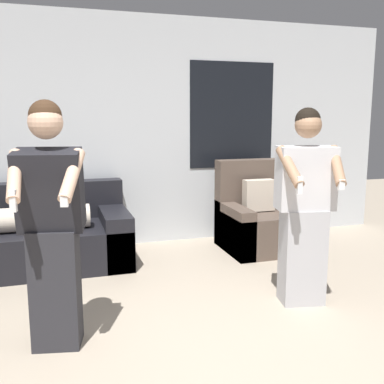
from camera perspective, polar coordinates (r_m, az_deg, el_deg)
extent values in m
cube|color=silver|center=(5.38, -7.96, 7.50)|extent=(6.72, 0.06, 2.70)
cube|color=black|center=(5.70, 5.11, 9.68)|extent=(1.10, 0.01, 1.30)
cube|color=black|center=(4.92, -18.64, -6.62)|extent=(1.80, 0.99, 0.42)
cube|color=black|center=(5.20, -18.80, -1.07)|extent=(1.80, 0.22, 0.41)
cube|color=black|center=(4.94, -9.81, -5.35)|extent=(0.28, 0.99, 0.56)
cylinder|color=beige|center=(4.72, -18.89, -3.20)|extent=(0.99, 0.24, 0.24)
cube|color=brown|center=(5.29, 8.66, -4.93)|extent=(0.84, 0.83, 0.45)
cube|color=brown|center=(5.46, 7.37, 1.08)|extent=(0.84, 0.20, 0.58)
cube|color=brown|center=(5.15, 5.36, -4.70)|extent=(0.18, 0.83, 0.55)
cube|color=brown|center=(5.43, 11.80, -4.11)|extent=(0.18, 0.83, 0.55)
cube|color=beige|center=(5.26, 8.48, -0.39)|extent=(0.36, 0.14, 0.36)
cube|color=#28282D|center=(3.22, -16.90, -11.56)|extent=(0.35, 0.30, 0.82)
cube|color=black|center=(3.02, -17.63, 0.20)|extent=(0.46, 0.38, 0.55)
sphere|color=#DBAD8E|center=(2.97, -18.12, 8.44)|extent=(0.22, 0.22, 0.22)
sphere|color=#3D2819|center=(2.98, -18.15, 9.16)|extent=(0.20, 0.20, 0.20)
cylinder|color=#DBAD8E|center=(2.90, -21.62, 1.92)|extent=(0.09, 0.36, 0.31)
cube|color=white|center=(2.77, -21.78, -1.05)|extent=(0.04, 0.04, 0.13)
cylinder|color=#DBAD8E|center=(2.82, -15.00, 2.09)|extent=(0.20, 0.36, 0.31)
cube|color=white|center=(2.70, -15.91, -0.97)|extent=(0.05, 0.04, 0.08)
cube|color=#B2B2B7|center=(3.87, 13.83, -7.90)|extent=(0.38, 0.30, 0.80)
cube|color=silver|center=(3.72, 14.26, 1.72)|extent=(0.49, 0.31, 0.52)
sphere|color=#A37A5B|center=(3.69, 14.55, 8.25)|extent=(0.21, 0.21, 0.21)
sphere|color=black|center=(3.70, 14.49, 8.82)|extent=(0.20, 0.20, 0.20)
cylinder|color=#A37A5B|center=(3.51, 12.31, 3.19)|extent=(0.08, 0.36, 0.31)
cube|color=white|center=(3.39, 13.51, 0.85)|extent=(0.04, 0.04, 0.13)
cylinder|color=#A37A5B|center=(3.65, 17.95, 3.18)|extent=(0.20, 0.36, 0.31)
cube|color=white|center=(3.51, 18.43, 0.92)|extent=(0.05, 0.04, 0.08)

